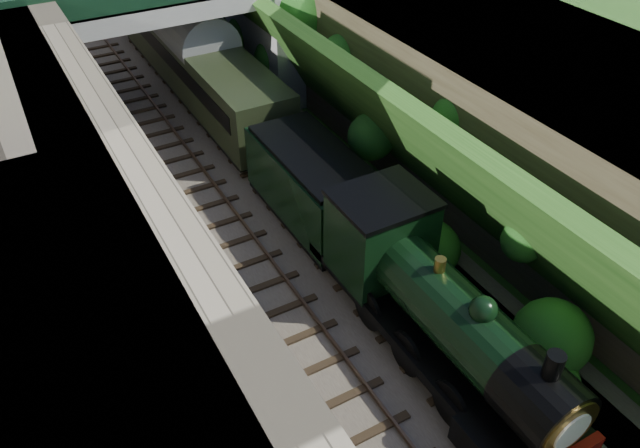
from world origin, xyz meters
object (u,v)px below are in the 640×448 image
(tree, at_px, (305,10))
(tender, at_px, (313,189))
(locomotive, at_px, (437,310))
(road_bridge, at_px, (189,25))

(tree, xyz_separation_m, tender, (-4.71, -9.34, -3.03))
(tree, height_order, locomotive, tree)
(road_bridge, relative_size, locomotive, 1.56)
(road_bridge, height_order, tree, road_bridge)
(road_bridge, relative_size, tender, 2.67)
(road_bridge, height_order, tender, road_bridge)
(locomotive, bearing_deg, road_bridge, 90.77)
(tree, relative_size, locomotive, 0.65)
(locomotive, distance_m, tender, 7.37)
(road_bridge, xyz_separation_m, tree, (4.97, -2.43, 0.57))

